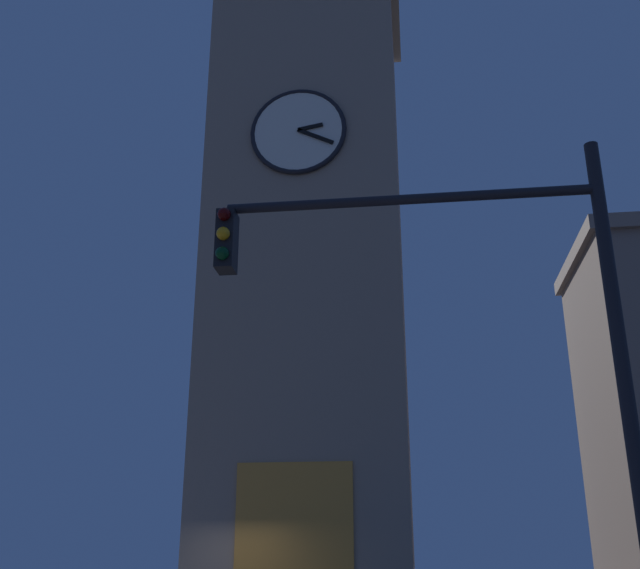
% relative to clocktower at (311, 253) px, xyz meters
% --- Properties ---
extents(clocktower, '(6.86, 6.71, 28.64)m').
position_rel_clocktower_xyz_m(clocktower, '(0.00, 0.00, 0.00)').
color(clocktower, gray).
rests_on(clocktower, ground_plane).
extents(traffic_signal_near, '(4.52, 0.41, 6.03)m').
position_rel_clocktower_xyz_m(traffic_signal_near, '(-4.06, 15.84, -7.49)').
color(traffic_signal_near, black).
rests_on(traffic_signal_near, ground_plane).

